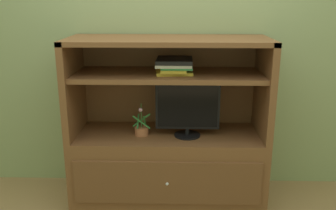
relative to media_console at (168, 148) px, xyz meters
name	(u,v)px	position (x,y,z in m)	size (l,w,h in m)	color
painted_rear_wall	(169,25)	(0.00, 0.34, 0.96)	(6.00, 0.10, 2.80)	#8C9E6B
media_console	(168,148)	(0.00, 0.00, 0.00)	(1.53, 0.61, 1.33)	brown
tv_monitor	(188,108)	(0.15, -0.06, 0.36)	(0.50, 0.21, 0.44)	black
potted_plant	(142,130)	(-0.21, -0.05, 0.18)	(0.15, 0.12, 0.26)	#B26642
magazine_stack	(174,65)	(0.05, 0.00, 0.68)	(0.29, 0.33, 0.11)	gold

